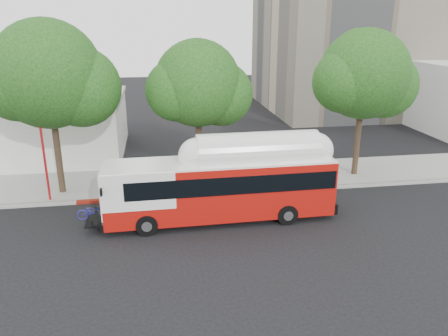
{
  "coord_description": "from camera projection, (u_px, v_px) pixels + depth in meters",
  "views": [
    {
      "loc": [
        -3.41,
        -19.12,
        9.58
      ],
      "look_at": [
        0.06,
        3.0,
        1.94
      ],
      "focal_mm": 35.0,
      "sensor_mm": 36.0,
      "label": 1
    }
  ],
  "objects": [
    {
      "name": "low_commercial_bldg",
      "position": [
        11.0,
        127.0,
        31.81
      ],
      "size": [
        16.2,
        10.2,
        4.25
      ],
      "color": "silver",
      "rests_on": "ground"
    },
    {
      "name": "sidewalk",
      "position": [
        215.0,
        178.0,
        27.52
      ],
      "size": [
        60.0,
        5.0,
        0.15
      ],
      "primitive_type": "cube",
      "color": "gray",
      "rests_on": "ground"
    },
    {
      "name": "street_tree_left",
      "position": [
        58.0,
        78.0,
        23.28
      ],
      "size": [
        6.67,
        5.8,
        9.74
      ],
      "color": "#2D2116",
      "rests_on": "ground"
    },
    {
      "name": "signal_pole",
      "position": [
        45.0,
        161.0,
        23.36
      ],
      "size": [
        0.13,
        0.45,
        4.7
      ],
      "color": "red",
      "rests_on": "ground"
    },
    {
      "name": "red_curb_segment",
      "position": [
        168.0,
        197.0,
        24.65
      ],
      "size": [
        10.0,
        0.32,
        0.16
      ],
      "primitive_type": "cube",
      "color": "maroon",
      "rests_on": "ground"
    },
    {
      "name": "curb_strip",
      "position": [
        221.0,
        194.0,
        25.09
      ],
      "size": [
        60.0,
        0.3,
        0.15
      ],
      "primitive_type": "cube",
      "color": "gray",
      "rests_on": "ground"
    },
    {
      "name": "street_tree_mid",
      "position": [
        205.0,
        87.0,
        25.14
      ],
      "size": [
        5.75,
        5.0,
        8.62
      ],
      "color": "#2D2116",
      "rests_on": "ground"
    },
    {
      "name": "ground",
      "position": [
        232.0,
        225.0,
        21.47
      ],
      "size": [
        120.0,
        120.0,
        0.0
      ],
      "primitive_type": "plane",
      "color": "black",
      "rests_on": "ground"
    },
    {
      "name": "transit_bus",
      "position": [
        222.0,
        188.0,
        21.56
      ],
      "size": [
        12.11,
        2.75,
        3.57
      ],
      "rotation": [
        0.0,
        0.0,
        0.02
      ],
      "color": "#AA110B",
      "rests_on": "ground"
    },
    {
      "name": "street_tree_right",
      "position": [
        370.0,
        78.0,
        26.31
      ],
      "size": [
        6.21,
        5.4,
        9.18
      ],
      "color": "#2D2116",
      "rests_on": "ground"
    }
  ]
}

